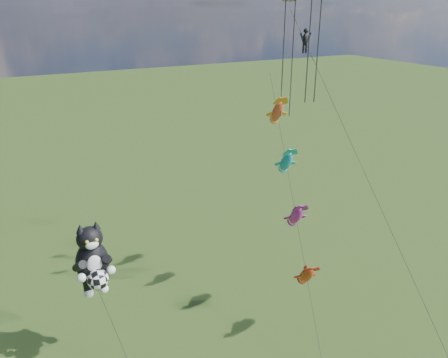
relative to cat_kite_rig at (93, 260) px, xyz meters
name	(u,v)px	position (x,y,z in m)	size (l,w,h in m)	color
cat_kite_rig	(93,260)	(0.00, 0.00, 0.00)	(2.77, 4.18, 10.30)	brown
fish_windsock_rig	(291,189)	(15.19, -1.01, 2.50)	(4.95, 15.25, 17.92)	brown
parafoil_rig	(308,45)	(16.93, 0.33, 13.07)	(4.12, 17.18, 24.43)	brown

